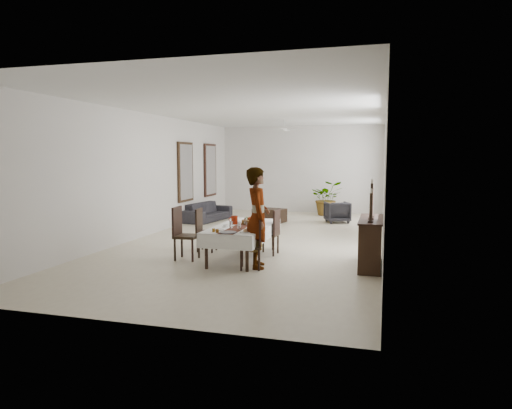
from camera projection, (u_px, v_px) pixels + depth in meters
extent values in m
cube|color=beige|center=(258.00, 240.00, 11.44)|extent=(6.00, 12.00, 0.00)
cube|color=white|center=(259.00, 110.00, 11.10)|extent=(6.00, 12.00, 0.02)
cube|color=silver|center=(301.00, 169.00, 17.02)|extent=(6.00, 0.02, 3.20)
cube|color=silver|center=(128.00, 196.00, 5.52)|extent=(6.00, 0.02, 3.20)
cube|color=silver|center=(149.00, 175.00, 12.07)|extent=(0.02, 12.00, 3.20)
cube|color=silver|center=(384.00, 177.00, 10.47)|extent=(0.02, 12.00, 3.20)
cube|color=black|center=(243.00, 227.00, 9.27)|extent=(0.90, 2.15, 0.04)
cylinder|color=black|center=(206.00, 252.00, 8.43)|extent=(0.06, 0.06, 0.63)
cylinder|color=black|center=(247.00, 255.00, 8.22)|extent=(0.06, 0.06, 0.63)
cylinder|color=black|center=(240.00, 234.00, 10.39)|extent=(0.06, 0.06, 0.63)
cylinder|color=black|center=(273.00, 236.00, 10.18)|extent=(0.06, 0.06, 0.63)
cube|color=white|center=(243.00, 226.00, 9.27)|extent=(1.06, 2.31, 0.01)
cube|color=white|center=(219.00, 231.00, 9.42)|extent=(0.01, 2.31, 0.27)
cube|color=white|center=(268.00, 233.00, 9.14)|extent=(0.01, 2.31, 0.27)
cube|color=white|center=(224.00, 242.00, 8.18)|extent=(1.05, 0.01, 0.27)
cube|color=silver|center=(258.00, 224.00, 10.38)|extent=(1.05, 0.01, 0.27)
cube|color=#5F291B|center=(243.00, 225.00, 9.27)|extent=(0.32, 2.24, 0.00)
cylinder|color=maroon|center=(234.00, 220.00, 9.45)|extent=(0.13, 0.13, 0.18)
torus|color=#9B140B|center=(231.00, 220.00, 9.47)|extent=(0.11, 0.02, 0.11)
cylinder|color=silver|center=(239.00, 226.00, 8.67)|extent=(0.06, 0.06, 0.15)
cylinder|color=silver|center=(231.00, 225.00, 8.81)|extent=(0.06, 0.06, 0.15)
cylinder|color=white|center=(246.00, 222.00, 9.29)|extent=(0.06, 0.06, 0.15)
cylinder|color=white|center=(248.00, 229.00, 8.68)|extent=(0.08, 0.08, 0.05)
cylinder|color=white|center=(248.00, 230.00, 8.68)|extent=(0.13, 0.13, 0.01)
cylinder|color=white|center=(225.00, 226.00, 9.04)|extent=(0.08, 0.08, 0.05)
cylinder|color=white|center=(225.00, 227.00, 9.04)|extent=(0.13, 0.13, 0.01)
cylinder|color=silver|center=(245.00, 232.00, 8.42)|extent=(0.21, 0.21, 0.01)
sphere|color=tan|center=(245.00, 231.00, 8.41)|extent=(0.08, 0.08, 0.08)
cylinder|color=silver|center=(219.00, 230.00, 8.70)|extent=(0.21, 0.21, 0.01)
cylinder|color=white|center=(237.00, 221.00, 9.81)|extent=(0.21, 0.21, 0.01)
cylinder|color=#414147|center=(228.00, 232.00, 8.37)|extent=(0.32, 0.32, 0.02)
cylinder|color=brown|center=(217.00, 231.00, 8.39)|extent=(0.06, 0.06, 0.07)
cylinder|color=#996416|center=(214.00, 230.00, 8.47)|extent=(0.06, 0.06, 0.07)
cylinder|color=brown|center=(248.00, 222.00, 9.46)|extent=(0.27, 0.27, 0.09)
sphere|color=#A12C10|center=(250.00, 219.00, 9.47)|extent=(0.08, 0.08, 0.08)
sphere|color=#4E7D25|center=(247.00, 218.00, 9.49)|extent=(0.07, 0.07, 0.07)
cube|color=black|center=(250.00, 247.00, 8.43)|extent=(0.48, 0.48, 0.05)
cylinder|color=black|center=(259.00, 260.00, 8.29)|extent=(0.05, 0.05, 0.39)
cylinder|color=black|center=(259.00, 257.00, 8.61)|extent=(0.05, 0.05, 0.39)
cylinder|color=black|center=(241.00, 260.00, 8.29)|extent=(0.05, 0.05, 0.39)
cylinder|color=black|center=(242.00, 256.00, 8.62)|extent=(0.05, 0.05, 0.39)
cube|color=black|center=(260.00, 232.00, 8.40)|extent=(0.13, 0.39, 0.51)
cube|color=black|center=(268.00, 235.00, 9.69)|extent=(0.43, 0.43, 0.05)
cylinder|color=black|center=(273.00, 247.00, 9.50)|extent=(0.04, 0.04, 0.40)
cylinder|color=black|center=(278.00, 244.00, 9.81)|extent=(0.04, 0.04, 0.40)
cylinder|color=black|center=(258.00, 246.00, 9.61)|extent=(0.04, 0.04, 0.40)
cylinder|color=black|center=(263.00, 243.00, 9.92)|extent=(0.04, 0.04, 0.40)
cube|color=black|center=(277.00, 222.00, 9.60)|extent=(0.06, 0.41, 0.52)
cube|color=black|center=(187.00, 236.00, 9.19)|extent=(0.48, 0.48, 0.05)
cylinder|color=black|center=(182.00, 246.00, 9.43)|extent=(0.05, 0.05, 0.45)
cylinder|color=black|center=(175.00, 250.00, 9.07)|extent=(0.05, 0.05, 0.45)
cylinder|color=black|center=(199.00, 247.00, 9.35)|extent=(0.05, 0.05, 0.45)
cylinder|color=black|center=(192.00, 251.00, 8.99)|extent=(0.05, 0.05, 0.45)
cube|color=black|center=(177.00, 221.00, 9.20)|extent=(0.06, 0.46, 0.58)
cube|color=black|center=(207.00, 232.00, 10.01)|extent=(0.42, 0.42, 0.05)
cylinder|color=black|center=(202.00, 241.00, 10.22)|extent=(0.04, 0.04, 0.39)
cylinder|color=black|center=(198.00, 243.00, 9.91)|extent=(0.04, 0.04, 0.39)
cylinder|color=black|center=(216.00, 241.00, 10.16)|extent=(0.04, 0.04, 0.39)
cylinder|color=black|center=(212.00, 244.00, 9.84)|extent=(0.04, 0.04, 0.39)
cube|color=black|center=(199.00, 220.00, 10.02)|extent=(0.06, 0.40, 0.51)
imported|color=gray|center=(258.00, 218.00, 8.49)|extent=(0.64, 0.79, 1.88)
cube|color=black|center=(371.00, 243.00, 8.61)|extent=(0.39, 1.48, 0.89)
cube|color=black|center=(371.00, 219.00, 8.56)|extent=(0.43, 1.54, 0.03)
cylinder|color=black|center=(370.00, 222.00, 8.04)|extent=(0.10, 0.10, 0.03)
cylinder|color=black|center=(371.00, 207.00, 8.01)|extent=(0.05, 0.05, 0.49)
cylinder|color=white|center=(371.00, 191.00, 7.98)|extent=(0.04, 0.04, 0.08)
cylinder|color=black|center=(371.00, 219.00, 8.41)|extent=(0.10, 0.10, 0.03)
cylinder|color=black|center=(372.00, 201.00, 8.38)|extent=(0.05, 0.05, 0.64)
cylinder|color=silver|center=(372.00, 181.00, 8.34)|extent=(0.04, 0.04, 0.08)
cylinder|color=black|center=(372.00, 216.00, 8.79)|extent=(0.10, 0.10, 0.03)
cylinder|color=black|center=(372.00, 201.00, 8.76)|extent=(0.05, 0.05, 0.54)
cylinder|color=beige|center=(372.00, 185.00, 8.73)|extent=(0.04, 0.04, 0.08)
imported|color=#28262B|center=(208.00, 212.00, 14.84)|extent=(1.07, 2.09, 0.58)
imported|color=#262429|center=(337.00, 212.00, 14.42)|extent=(0.93, 0.94, 0.66)
cube|color=black|center=(270.00, 215.00, 14.52)|extent=(1.06, 0.81, 0.43)
imported|color=#285D25|center=(327.00, 198.00, 16.15)|extent=(1.28, 1.16, 1.23)
cube|color=black|center=(185.00, 172.00, 14.17)|extent=(0.06, 1.05, 1.85)
cube|color=silver|center=(186.00, 172.00, 14.16)|extent=(0.01, 0.90, 1.70)
cube|color=black|center=(210.00, 170.00, 16.18)|extent=(0.06, 1.05, 1.85)
cube|color=white|center=(211.00, 170.00, 16.17)|extent=(0.01, 0.90, 1.70)
cylinder|color=silver|center=(284.00, 123.00, 13.99)|extent=(0.04, 0.04, 0.20)
cylinder|color=white|center=(284.00, 130.00, 14.01)|extent=(0.16, 0.16, 0.08)
cube|color=silver|center=(287.00, 130.00, 14.35)|extent=(0.10, 0.55, 0.01)
cube|color=silver|center=(282.00, 129.00, 13.67)|extent=(0.10, 0.55, 0.01)
cube|color=silver|center=(295.00, 130.00, 13.92)|extent=(0.55, 0.10, 0.01)
cube|color=silver|center=(273.00, 130.00, 14.10)|extent=(0.55, 0.10, 0.01)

